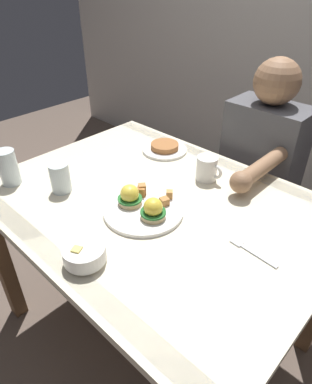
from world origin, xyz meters
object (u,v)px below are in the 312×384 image
Objects in this scene: fruit_bowl at (85,254)px; coffee_mug at (207,168)px; water_glass_far at (60,179)px; eggs_benedict_plate at (143,207)px; water_glass_near at (9,169)px; fork at (250,251)px; dining_table at (154,224)px; diner_person at (258,169)px; side_plate at (165,148)px.

coffee_mug is at bearing 92.13° from fruit_bowl.
fruit_bowl is at bearing -23.96° from water_glass_far.
eggs_benedict_plate is 1.98× the size of water_glass_near.
water_glass_far is at bearing -163.63° from fork.
water_glass_far is at bearing -146.88° from dining_table.
diner_person is (-0.30, 0.59, -0.09)m from fork.
water_glass_far is at bearing -127.87° from coffee_mug.
coffee_mug is 0.10× the size of diner_person.
fruit_bowl is at bearing -79.95° from eggs_benedict_plate.
coffee_mug is (0.03, 0.32, 0.03)m from eggs_benedict_plate.
diner_person reaches higher than water_glass_near.
fruit_bowl is 0.96m from diner_person.
fork is 1.14× the size of water_glass_near.
dining_table is at bearing 105.04° from eggs_benedict_plate.
eggs_benedict_plate is 0.69m from diner_person.
eggs_benedict_plate is (0.02, -0.08, 0.13)m from dining_table.
fruit_bowl is at bearing -5.96° from water_glass_near.
fruit_bowl reaches higher than dining_table.
coffee_mug is at bearing 52.13° from water_glass_far.
water_glass_far is (-0.29, -0.19, 0.16)m from dining_table.
fork is 0.78× the size of side_plate.
water_glass_far is 0.55× the size of side_plate.
coffee_mug reaches higher than fruit_bowl.
dining_table is 10.00× the size of fruit_bowl.
water_glass_far reaches higher than eggs_benedict_plate.
water_glass_far is (-0.67, -0.20, 0.05)m from fork.
diner_person reaches higher than fruit_bowl.
diner_person is (0.09, 0.60, 0.02)m from dining_table.
diner_person is (0.07, 0.68, -0.11)m from eggs_benedict_plate.
diner_person is (0.56, 0.89, -0.15)m from water_glass_near.
water_glass_far is 0.10× the size of diner_person.
fruit_bowl is 0.59m from coffee_mug.
water_glass_near is (-0.52, -0.54, 0.01)m from coffee_mug.
diner_person is (0.38, 0.79, -0.14)m from water_glass_far.
dining_table is at bearing 33.12° from water_glass_far.
eggs_benedict_plate is at bearing -166.92° from fork.
side_plate is 0.44m from diner_person.
diner_person is at bearing 81.85° from dining_table.
water_glass_far is 0.50m from side_plate.
side_plate is at bearing 127.01° from dining_table.
dining_table is 0.58m from water_glass_near.
coffee_mug is 0.55m from water_glass_far.
eggs_benedict_plate is 0.46m from side_plate.
water_glass_far is at bearing 29.29° from water_glass_near.
side_plate is (0.06, 0.50, -0.04)m from water_glass_far.
water_glass_near is 1.07m from diner_person.
fork is at bearing 19.34° from water_glass_near.
water_glass_far reaches higher than dining_table.
fruit_bowl is 0.60× the size of side_plate.
dining_table is at bearing -100.85° from coffee_mug.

